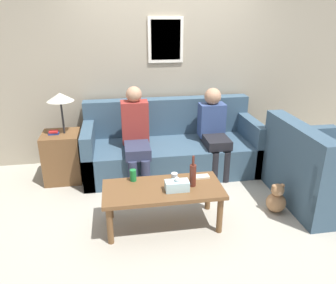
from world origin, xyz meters
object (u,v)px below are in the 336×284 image
(couch_main, at_px, (171,148))
(couch_side, at_px, (318,175))
(person_right, at_px, (214,128))
(teddy_bear, at_px, (276,199))
(wine_bottle, at_px, (193,175))
(person_left, at_px, (136,133))
(coffee_table, at_px, (163,193))
(drinking_glass, at_px, (174,177))

(couch_main, distance_m, couch_side, 1.87)
(person_right, relative_size, teddy_bear, 3.36)
(wine_bottle, xyz_separation_m, person_left, (-0.48, 1.07, 0.08))
(couch_side, relative_size, wine_bottle, 3.74)
(couch_side, bearing_deg, wine_bottle, 97.80)
(couch_main, height_order, wine_bottle, couch_main)
(coffee_table, distance_m, wine_bottle, 0.35)
(person_left, xyz_separation_m, person_right, (1.04, 0.07, -0.02))
(person_right, height_order, teddy_bear, person_right)
(drinking_glass, height_order, teddy_bear, drinking_glass)
(couch_main, distance_m, person_right, 0.65)
(couch_main, height_order, person_right, person_right)
(wine_bottle, height_order, person_left, person_left)
(wine_bottle, height_order, teddy_bear, wine_bottle)
(coffee_table, xyz_separation_m, person_right, (0.86, 1.13, 0.24))
(drinking_glass, xyz_separation_m, person_left, (-0.32, 0.95, 0.16))
(couch_side, relative_size, drinking_glass, 13.68)
(person_left, distance_m, teddy_bear, 1.83)
(person_left, bearing_deg, coffee_table, -80.28)
(person_right, bearing_deg, couch_main, 163.96)
(coffee_table, xyz_separation_m, teddy_bear, (1.26, 0.04, -0.23))
(coffee_table, relative_size, drinking_glass, 13.39)
(couch_side, height_order, person_left, person_left)
(coffee_table, xyz_separation_m, drinking_glass, (0.14, 0.12, 0.10))
(drinking_glass, distance_m, teddy_bear, 1.17)
(couch_main, relative_size, drinking_glass, 26.21)
(person_right, bearing_deg, couch_side, -43.90)
(wine_bottle, bearing_deg, couch_main, 89.75)
(wine_bottle, distance_m, teddy_bear, 1.04)
(teddy_bear, bearing_deg, drinking_glass, 176.13)
(couch_side, distance_m, teddy_bear, 0.61)
(wine_bottle, xyz_separation_m, person_right, (0.56, 1.14, 0.06))
(wine_bottle, bearing_deg, person_right, 64.02)
(coffee_table, bearing_deg, wine_bottle, -1.63)
(couch_main, relative_size, wine_bottle, 7.16)
(coffee_table, distance_m, person_left, 1.11)
(couch_main, xyz_separation_m, wine_bottle, (-0.01, -1.30, 0.24))
(drinking_glass, xyz_separation_m, person_right, (0.72, 1.02, 0.14))
(person_left, height_order, person_right, person_left)
(couch_main, relative_size, person_right, 2.06)
(couch_side, height_order, wine_bottle, couch_side)
(wine_bottle, relative_size, person_left, 0.27)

